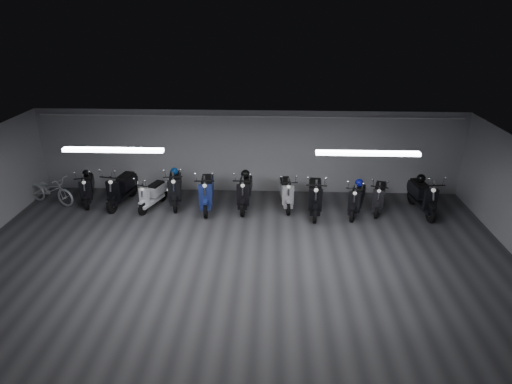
{
  "coord_description": "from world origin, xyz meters",
  "views": [
    {
      "loc": [
        0.8,
        -8.66,
        5.95
      ],
      "look_at": [
        0.34,
        2.5,
        1.05
      ],
      "focal_mm": 30.36,
      "sensor_mm": 36.0,
      "label": 1
    }
  ],
  "objects_px": {
    "scooter_7": "(315,191)",
    "bicycle": "(50,187)",
    "scooter_4": "(206,187)",
    "helmet_2": "(421,178)",
    "helmet_0": "(359,183)",
    "scooter_9": "(380,192)",
    "helmet_3": "(86,173)",
    "scooter_10": "(423,191)",
    "helmet_4": "(174,171)",
    "scooter_8": "(357,194)",
    "scooter_1": "(121,183)",
    "scooter_6": "(286,188)",
    "helmet_1": "(245,174)",
    "scooter_2": "(152,190)",
    "scooter_3": "(175,183)",
    "scooter_5": "(245,187)",
    "scooter_0": "(87,184)"
  },
  "relations": [
    {
      "from": "scooter_8",
      "to": "helmet_4",
      "type": "xyz_separation_m",
      "value": [
        -5.7,
        0.79,
        0.36
      ]
    },
    {
      "from": "helmet_3",
      "to": "helmet_4",
      "type": "height_order",
      "value": "helmet_4"
    },
    {
      "from": "scooter_1",
      "to": "scooter_2",
      "type": "relative_size",
      "value": 1.2
    },
    {
      "from": "scooter_6",
      "to": "helmet_3",
      "type": "xyz_separation_m",
      "value": [
        -6.44,
        0.31,
        0.26
      ]
    },
    {
      "from": "scooter_4",
      "to": "helmet_0",
      "type": "bearing_deg",
      "value": -3.98
    },
    {
      "from": "scooter_2",
      "to": "scooter_7",
      "type": "distance_m",
      "value": 5.06
    },
    {
      "from": "scooter_4",
      "to": "helmet_2",
      "type": "bearing_deg",
      "value": -2.21
    },
    {
      "from": "scooter_1",
      "to": "helmet_4",
      "type": "distance_m",
      "value": 1.71
    },
    {
      "from": "scooter_5",
      "to": "scooter_7",
      "type": "height_order",
      "value": "scooter_7"
    },
    {
      "from": "scooter_7",
      "to": "helmet_0",
      "type": "distance_m",
      "value": 1.37
    },
    {
      "from": "helmet_4",
      "to": "scooter_5",
      "type": "bearing_deg",
      "value": -11.39
    },
    {
      "from": "scooter_6",
      "to": "scooter_8",
      "type": "xyz_separation_m",
      "value": [
        2.12,
        -0.43,
        -0.0
      ]
    },
    {
      "from": "scooter_3",
      "to": "scooter_7",
      "type": "distance_m",
      "value": 4.43
    },
    {
      "from": "scooter_4",
      "to": "helmet_2",
      "type": "relative_size",
      "value": 7.22
    },
    {
      "from": "scooter_3",
      "to": "scooter_6",
      "type": "bearing_deg",
      "value": -11.37
    },
    {
      "from": "scooter_2",
      "to": "helmet_2",
      "type": "relative_size",
      "value": 5.9
    },
    {
      "from": "scooter_6",
      "to": "helmet_1",
      "type": "xyz_separation_m",
      "value": [
        -1.29,
        0.16,
        0.37
      ]
    },
    {
      "from": "scooter_9",
      "to": "scooter_10",
      "type": "xyz_separation_m",
      "value": [
        1.29,
        -0.09,
        0.09
      ]
    },
    {
      "from": "scooter_5",
      "to": "helmet_2",
      "type": "bearing_deg",
      "value": 3.45
    },
    {
      "from": "scooter_10",
      "to": "helmet_2",
      "type": "height_order",
      "value": "scooter_10"
    },
    {
      "from": "scooter_9",
      "to": "helmet_0",
      "type": "relative_size",
      "value": 6.63
    },
    {
      "from": "bicycle",
      "to": "helmet_2",
      "type": "bearing_deg",
      "value": -70.64
    },
    {
      "from": "helmet_0",
      "to": "scooter_5",
      "type": "bearing_deg",
      "value": 178.39
    },
    {
      "from": "scooter_3",
      "to": "scooter_8",
      "type": "xyz_separation_m",
      "value": [
        5.65,
        -0.52,
        -0.07
      ]
    },
    {
      "from": "scooter_1",
      "to": "scooter_2",
      "type": "height_order",
      "value": "scooter_1"
    },
    {
      "from": "scooter_5",
      "to": "helmet_2",
      "type": "height_order",
      "value": "scooter_5"
    },
    {
      "from": "scooter_9",
      "to": "helmet_0",
      "type": "xyz_separation_m",
      "value": [
        -0.65,
        -0.03,
        0.3
      ]
    },
    {
      "from": "scooter_1",
      "to": "bicycle",
      "type": "height_order",
      "value": "scooter_1"
    },
    {
      "from": "scooter_2",
      "to": "scooter_6",
      "type": "xyz_separation_m",
      "value": [
        4.18,
        0.26,
        0.05
      ]
    },
    {
      "from": "helmet_1",
      "to": "helmet_4",
      "type": "xyz_separation_m",
      "value": [
        -2.29,
        0.2,
        -0.01
      ]
    },
    {
      "from": "helmet_2",
      "to": "scooter_9",
      "type": "bearing_deg",
      "value": -171.84
    },
    {
      "from": "bicycle",
      "to": "helmet_0",
      "type": "bearing_deg",
      "value": -71.8
    },
    {
      "from": "scooter_4",
      "to": "bicycle",
      "type": "height_order",
      "value": "scooter_4"
    },
    {
      "from": "scooter_8",
      "to": "scooter_7",
      "type": "bearing_deg",
      "value": -161.57
    },
    {
      "from": "scooter_1",
      "to": "scooter_7",
      "type": "height_order",
      "value": "scooter_7"
    },
    {
      "from": "scooter_0",
      "to": "scooter_2",
      "type": "relative_size",
      "value": 1.08
    },
    {
      "from": "scooter_10",
      "to": "helmet_2",
      "type": "bearing_deg",
      "value": 90.0
    },
    {
      "from": "scooter_7",
      "to": "scooter_8",
      "type": "distance_m",
      "value": 1.26
    },
    {
      "from": "scooter_9",
      "to": "helmet_3",
      "type": "distance_m",
      "value": 9.32
    },
    {
      "from": "scooter_3",
      "to": "scooter_7",
      "type": "relative_size",
      "value": 0.98
    },
    {
      "from": "scooter_0",
      "to": "scooter_5",
      "type": "xyz_separation_m",
      "value": [
        5.08,
        -0.18,
        0.06
      ]
    },
    {
      "from": "scooter_4",
      "to": "scooter_8",
      "type": "height_order",
      "value": "scooter_4"
    },
    {
      "from": "scooter_5",
      "to": "scooter_8",
      "type": "height_order",
      "value": "scooter_5"
    },
    {
      "from": "scooter_8",
      "to": "helmet_1",
      "type": "height_order",
      "value": "scooter_8"
    },
    {
      "from": "scooter_9",
      "to": "helmet_1",
      "type": "xyz_separation_m",
      "value": [
        -4.14,
        0.33,
        0.39
      ]
    },
    {
      "from": "helmet_4",
      "to": "helmet_2",
      "type": "bearing_deg",
      "value": -2.59
    },
    {
      "from": "scooter_7",
      "to": "scooter_6",
      "type": "bearing_deg",
      "value": 158.76
    },
    {
      "from": "scooter_7",
      "to": "bicycle",
      "type": "xyz_separation_m",
      "value": [
        -8.38,
        0.34,
        -0.16
      ]
    },
    {
      "from": "scooter_10",
      "to": "helmet_3",
      "type": "bearing_deg",
      "value": 169.12
    },
    {
      "from": "scooter_1",
      "to": "scooter_5",
      "type": "distance_m",
      "value": 3.92
    }
  ]
}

